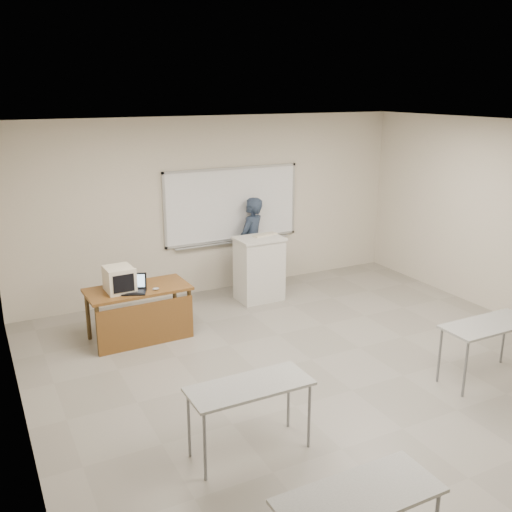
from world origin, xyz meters
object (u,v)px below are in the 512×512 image
crt_monitor (119,279)px  presenter (252,243)px  whiteboard (232,206)px  laptop (133,288)px  mouse (156,289)px  instructor_desk (141,304)px  keyboard (265,235)px  podium (259,269)px

crt_monitor → presenter: 2.91m
crt_monitor → whiteboard: bearing=28.0°
crt_monitor → laptop: size_ratio=1.33×
whiteboard → crt_monitor: size_ratio=5.84×
presenter → crt_monitor: bearing=-9.6°
crt_monitor → mouse: (0.45, -0.19, -0.15)m
instructor_desk → mouse: size_ratio=14.52×
crt_monitor → laptop: (0.15, -0.12, -0.11)m
presenter → keyboard: bearing=53.7°
instructor_desk → keyboard: (2.37, 0.79, 0.55)m
podium → laptop: podium is taller
instructor_desk → mouse: 0.32m
whiteboard → mouse: bearing=-140.5°
crt_monitor → presenter: size_ratio=0.26×
mouse → instructor_desk: bearing=157.4°
laptop → whiteboard: bearing=56.6°
keyboard → whiteboard: bearing=100.2°
whiteboard → instructor_desk: size_ratio=1.75×
podium → crt_monitor: size_ratio=2.53×
podium → presenter: size_ratio=0.66×
crt_monitor → mouse: size_ratio=4.35×
laptop → presenter: (2.49, 1.33, 0.01)m
instructor_desk → keyboard: 2.56m
keyboard → presenter: 0.60m
instructor_desk → presenter: 2.75m
podium → instructor_desk: bearing=-163.2°
keyboard → instructor_desk: bearing=-173.0°
instructor_desk → presenter: presenter is taller
podium → presenter: (0.17, 0.61, 0.27)m
instructor_desk → podium: 2.33m
mouse → keyboard: (2.17, 0.87, 0.32)m
instructor_desk → crt_monitor: size_ratio=3.34×
podium → crt_monitor: crt_monitor is taller
mouse → presenter: size_ratio=0.06×
instructor_desk → mouse: mouse is taller
laptop → mouse: 0.31m
whiteboard → mouse: whiteboard is taller
whiteboard → instructor_desk: bearing=-144.8°
laptop → presenter: presenter is taller
instructor_desk → crt_monitor: crt_monitor is taller
laptop → presenter: size_ratio=0.20×
podium → mouse: (-2.02, -0.79, 0.23)m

